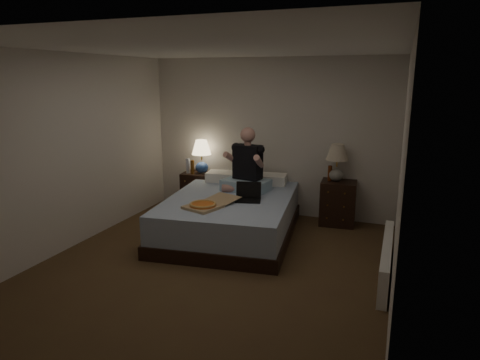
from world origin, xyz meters
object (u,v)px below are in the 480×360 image
at_px(bed, 230,216).
at_px(lamp_left, 202,157).
at_px(beer_bottle_right, 330,173).
at_px(nightstand_left, 198,190).
at_px(water_bottle, 188,166).
at_px(pizza_box, 203,205).
at_px(laptop, 248,193).
at_px(radiator, 386,259).
at_px(person, 246,159).
at_px(soda_can, 203,170).
at_px(nightstand_right, 338,203).
at_px(beer_bottle_left, 193,167).
at_px(lamp_right, 337,163).

distance_m(bed, lamp_left, 1.50).
bearing_deg(bed, beer_bottle_right, 32.49).
height_order(nightstand_left, water_bottle, water_bottle).
bearing_deg(pizza_box, laptop, 67.37).
relative_size(pizza_box, radiator, 0.47).
height_order(lamp_left, radiator, lamp_left).
bearing_deg(lamp_left, bed, -47.72).
bearing_deg(lamp_left, beer_bottle_right, -0.37).
height_order(lamp_left, water_bottle, lamp_left).
bearing_deg(person, bed, -90.80).
relative_size(soda_can, laptop, 0.29).
distance_m(nightstand_left, water_bottle, 0.46).
bearing_deg(nightstand_right, nightstand_left, 175.93).
relative_size(beer_bottle_left, radiator, 0.14).
relative_size(water_bottle, laptop, 0.74).
distance_m(bed, radiator, 2.21).
relative_size(nightstand_left, soda_can, 6.18).
relative_size(lamp_right, soda_can, 5.60).
xyz_separation_m(lamp_left, laptop, (1.22, -1.11, -0.22)).
xyz_separation_m(nightstand_right, water_bottle, (-2.49, -0.09, 0.41)).
bearing_deg(soda_can, laptop, -42.36).
bearing_deg(bed, lamp_left, 125.31).
xyz_separation_m(nightstand_left, person, (1.09, -0.58, 0.71)).
bearing_deg(lamp_right, nightstand_right, 0.00).
relative_size(bed, water_bottle, 8.89).
height_order(lamp_right, laptop, lamp_right).
distance_m(lamp_left, beer_bottle_left, 0.23).
bearing_deg(radiator, soda_can, 152.36).
xyz_separation_m(water_bottle, laptop, (1.44, -1.02, -0.07)).
xyz_separation_m(nightstand_right, pizza_box, (-1.49, -1.62, 0.26)).
relative_size(person, radiator, 0.58).
xyz_separation_m(lamp_right, person, (-1.23, -0.58, 0.07)).
bearing_deg(person, soda_can, 159.75).
xyz_separation_m(lamp_left, beer_bottle_right, (2.14, -0.01, -0.11)).
bearing_deg(bed, nightstand_right, 29.78).
distance_m(nightstand_right, lamp_right, 0.62).
distance_m(bed, water_bottle, 1.54).
height_order(nightstand_left, beer_bottle_left, beer_bottle_left).
height_order(person, radiator, person).
xyz_separation_m(soda_can, pizza_box, (0.77, -1.60, -0.07)).
xyz_separation_m(nightstand_left, beer_bottle_right, (2.23, -0.01, 0.48)).
bearing_deg(lamp_right, person, -154.64).
xyz_separation_m(lamp_left, person, (1.00, -0.58, 0.12)).
relative_size(water_bottle, pizza_box, 0.33).
distance_m(nightstand_left, pizza_box, 1.87).
height_order(water_bottle, beer_bottle_right, beer_bottle_right).
bearing_deg(beer_bottle_right, soda_can, -179.83).
relative_size(nightstand_left, laptop, 1.82).
height_order(beer_bottle_left, laptop, beer_bottle_left).
bearing_deg(soda_can, water_bottle, -163.42).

